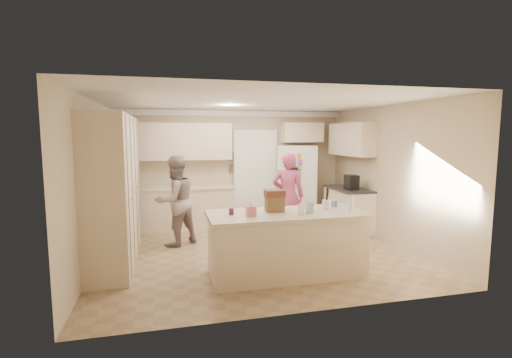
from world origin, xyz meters
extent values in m
cube|color=#957752|center=(0.00, 0.00, -0.01)|extent=(5.20, 4.60, 0.02)
cube|color=white|center=(0.00, 0.00, 2.61)|extent=(5.20, 4.60, 0.02)
cube|color=#C5B08E|center=(0.00, 2.31, 1.30)|extent=(5.20, 0.02, 2.60)
cube|color=#C5B08E|center=(0.00, -2.31, 1.30)|extent=(5.20, 0.02, 2.60)
cube|color=#C5B08E|center=(-2.61, 0.00, 1.30)|extent=(0.02, 4.60, 2.60)
cube|color=#C5B08E|center=(2.61, 0.00, 1.30)|extent=(0.02, 4.60, 2.60)
cube|color=white|center=(0.00, 2.26, 2.53)|extent=(5.20, 0.08, 0.12)
cube|color=beige|center=(-2.30, 0.20, 1.18)|extent=(0.60, 2.60, 2.35)
cube|color=beige|center=(-1.15, 2.00, 0.44)|extent=(2.20, 0.60, 0.88)
cube|color=beige|center=(-1.15, 1.99, 0.90)|extent=(2.24, 0.63, 0.04)
cube|color=beige|center=(-1.15, 2.12, 1.90)|extent=(2.20, 0.35, 0.80)
cube|color=black|center=(0.55, 2.28, 1.05)|extent=(0.90, 0.06, 2.10)
cube|color=white|center=(0.55, 2.24, 1.05)|extent=(1.02, 0.03, 2.22)
cube|color=brown|center=(0.02, 2.27, 1.55)|extent=(0.15, 0.02, 0.20)
cube|color=brown|center=(0.02, 2.27, 1.28)|extent=(0.15, 0.02, 0.20)
cube|color=white|center=(1.51, 2.06, 0.90)|extent=(1.08, 0.95, 1.80)
cube|color=gray|center=(1.51, 1.70, 0.90)|extent=(0.02, 0.02, 1.78)
cube|color=black|center=(1.29, 1.69, 1.15)|extent=(0.22, 0.03, 0.35)
cylinder|color=silver|center=(1.46, 1.69, 1.05)|extent=(0.02, 0.02, 0.85)
cylinder|color=silver|center=(1.56, 1.69, 1.05)|extent=(0.02, 0.02, 0.85)
cube|color=beige|center=(1.65, 2.12, 2.10)|extent=(0.95, 0.35, 0.45)
cube|color=beige|center=(2.30, 1.00, 0.44)|extent=(0.60, 1.20, 0.88)
cube|color=#2D2B28|center=(2.29, 1.00, 0.90)|extent=(0.63, 1.24, 0.04)
cube|color=beige|center=(2.43, 1.20, 1.95)|extent=(0.35, 1.50, 0.70)
cube|color=black|center=(2.25, 0.80, 1.07)|extent=(0.22, 0.28, 0.30)
cube|color=beige|center=(0.20, -1.10, 0.44)|extent=(2.20, 0.90, 0.88)
cube|color=beige|center=(0.20, -1.10, 0.90)|extent=(2.28, 0.96, 0.05)
cylinder|color=white|center=(0.85, -1.05, 1.00)|extent=(0.13, 0.13, 0.15)
cube|color=#E27B84|center=(-0.35, -1.20, 1.00)|extent=(0.13, 0.13, 0.14)
cone|color=white|center=(-0.35, -1.20, 1.10)|extent=(0.08, 0.08, 0.08)
cube|color=brown|center=(0.05, -1.00, 1.04)|extent=(0.26, 0.18, 0.22)
cube|color=#592D1E|center=(0.05, -1.00, 1.20)|extent=(0.28, 0.20, 0.10)
cylinder|color=#59263F|center=(-0.60, -1.05, 0.97)|extent=(0.07, 0.07, 0.09)
cube|color=white|center=(0.35, -1.30, 1.01)|extent=(0.12, 0.06, 0.16)
cube|color=silver|center=(0.50, -1.25, 1.01)|extent=(0.12, 0.05, 0.16)
cylinder|color=silver|center=(1.15, -1.25, 1.04)|extent=(0.07, 0.07, 0.24)
cylinder|color=#3A619A|center=(1.02, -0.88, 0.97)|extent=(0.05, 0.05, 0.09)
cylinder|color=#3A619A|center=(1.09, -0.88, 0.97)|extent=(0.05, 0.05, 0.09)
imported|color=gray|center=(-1.33, 0.79, 0.84)|extent=(1.03, 0.98, 1.67)
imported|color=#B24A59|center=(0.84, 0.71, 0.85)|extent=(0.73, 0.62, 1.71)
camera|label=1|loc=(-1.48, -6.12, 2.04)|focal=26.00mm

